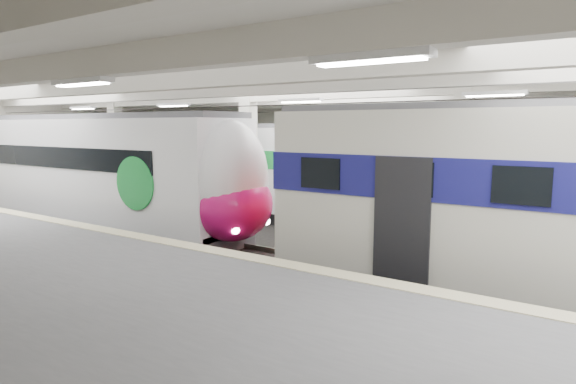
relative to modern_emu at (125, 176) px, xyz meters
The scene contains 3 objects.
station_hall 6.87m from the modern_emu, 14.80° to the right, with size 36.00×24.00×5.75m.
modern_emu is the anchor object (origin of this frame).
far_train 5.76m from the modern_emu, 72.93° to the left, with size 13.07×2.95×4.19m.
Camera 1 is at (8.55, -11.72, 4.09)m, focal length 30.00 mm.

